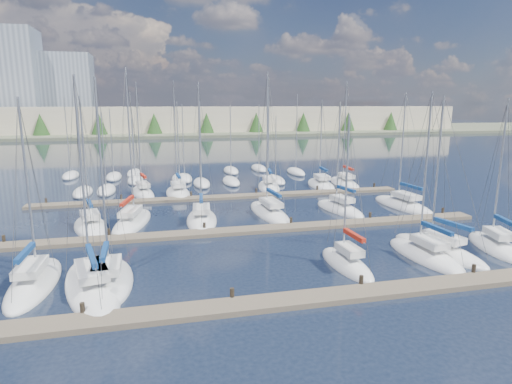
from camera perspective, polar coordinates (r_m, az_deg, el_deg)
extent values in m
plane|color=#1B2436|center=(80.58, -7.50, 3.68)|extent=(400.00, 400.00, 0.00)
cube|color=#6B5E4C|center=(25.31, 6.41, -14.04)|extent=(44.00, 1.80, 0.35)
cylinder|color=#2D261C|center=(25.15, -22.09, -14.67)|extent=(0.26, 0.26, 1.10)
cylinder|color=#2D261C|center=(25.10, -3.20, -13.83)|extent=(0.26, 0.26, 1.10)
cylinder|color=#2D261C|center=(27.48, 13.82, -11.82)|extent=(0.26, 0.26, 1.10)
cylinder|color=#2D261C|center=(31.76, 26.99, -9.53)|extent=(0.26, 0.26, 1.10)
cube|color=#6B5E4C|center=(37.90, -0.69, -5.11)|extent=(44.00, 1.80, 0.35)
cylinder|color=#2D261C|center=(39.80, -30.56, -5.73)|extent=(0.26, 0.26, 1.10)
cylinder|color=#2D261C|center=(38.13, -18.98, -5.43)|extent=(0.26, 0.26, 1.10)
cylinder|color=#2D261C|center=(38.09, -6.89, -4.87)|extent=(0.26, 0.26, 1.10)
cylinder|color=#2D261C|center=(39.70, 4.68, -4.14)|extent=(0.26, 0.26, 1.10)
cylinder|color=#2D261C|center=(42.78, 14.96, -3.34)|extent=(0.26, 0.26, 1.10)
cylinder|color=#2D261C|center=(47.02, 23.60, -2.59)|extent=(0.26, 0.26, 1.10)
cube|color=#6B5E4C|center=(51.23, -4.09, -0.68)|extent=(44.00, 1.80, 0.35)
cylinder|color=#2D261C|center=(52.89, -26.18, -1.31)|extent=(0.26, 0.26, 1.10)
cylinder|color=#2D261C|center=(51.64, -17.52, -0.93)|extent=(0.26, 0.26, 1.10)
cylinder|color=#2D261C|center=(51.62, -8.64, -0.52)|extent=(0.26, 0.26, 1.10)
cylinder|color=#2D261C|center=(52.82, 0.04, -0.11)|extent=(0.26, 0.26, 1.10)
cylinder|color=#2D261C|center=(55.16, 8.16, 0.28)|extent=(0.26, 0.26, 1.10)
cylinder|color=#2D261C|center=(58.52, 15.48, 0.63)|extent=(0.26, 0.26, 1.10)
ellipsoid|color=white|center=(28.98, -19.04, -11.42)|extent=(3.16, 8.08, 1.60)
cube|color=silver|center=(28.13, -19.28, -9.29)|extent=(1.71, 2.84, 0.50)
cylinder|color=#9EA0A5|center=(27.75, -19.87, 2.21)|extent=(0.14, 0.14, 11.54)
cylinder|color=#9EA0A5|center=(27.18, -19.54, -7.69)|extent=(0.17, 3.37, 0.10)
cube|color=navy|center=(27.14, -19.55, -7.45)|extent=(0.36, 3.10, 0.30)
ellipsoid|color=white|center=(61.11, 11.71, 1.03)|extent=(3.34, 9.33, 1.60)
cube|color=maroon|center=(61.11, 11.71, 1.03)|extent=(1.71, 4.49, 0.12)
cube|color=silver|center=(60.47, 11.92, 2.16)|extent=(1.70, 3.31, 0.50)
cylinder|color=#9EA0A5|center=(60.89, 11.77, 8.15)|extent=(0.14, 0.14, 12.98)
cylinder|color=#9EA0A5|center=(59.63, 12.21, 3.04)|extent=(0.38, 3.84, 0.10)
cube|color=maroon|center=(59.61, 12.21, 3.15)|extent=(0.56, 3.55, 0.30)
ellipsoid|color=white|center=(57.18, 1.71, 0.54)|extent=(3.91, 8.54, 1.60)
cube|color=black|center=(57.18, 1.71, 0.54)|extent=(1.98, 4.12, 0.12)
cube|color=silver|center=(56.54, 1.76, 1.76)|extent=(1.91, 3.07, 0.50)
cylinder|color=#9EA0A5|center=(56.89, 1.67, 7.70)|extent=(0.14, 0.14, 12.09)
cylinder|color=#9EA0A5|center=(55.72, 1.85, 2.70)|extent=(0.60, 3.44, 0.10)
cube|color=navy|center=(55.71, 1.85, 2.82)|extent=(0.76, 3.19, 0.30)
ellipsoid|color=white|center=(43.77, 1.79, -2.94)|extent=(3.37, 10.13, 1.60)
cube|color=silver|center=(43.01, 2.01, -1.42)|extent=(1.72, 3.58, 0.50)
cylinder|color=#9EA0A5|center=(43.25, 1.51, 7.08)|extent=(0.14, 0.14, 13.06)
cylinder|color=#9EA0A5|center=(42.04, 2.38, -0.27)|extent=(0.38, 4.19, 0.10)
cube|color=navy|center=(42.02, 2.38, -0.11)|extent=(0.56, 3.87, 0.30)
ellipsoid|color=white|center=(35.68, 23.07, -7.33)|extent=(4.16, 8.98, 1.60)
cube|color=black|center=(35.68, 23.07, -7.33)|extent=(2.09, 4.33, 0.12)
cube|color=silver|center=(35.03, 23.76, -5.50)|extent=(1.93, 3.24, 0.50)
cylinder|color=#9EA0A5|center=(34.70, 23.06, 2.95)|extent=(0.14, 0.14, 10.59)
cylinder|color=#9EA0A5|center=(34.32, 24.77, -4.11)|extent=(0.85, 3.58, 0.10)
cube|color=navy|center=(34.29, 24.79, -3.91)|extent=(0.98, 3.34, 0.30)
ellipsoid|color=white|center=(54.28, -10.36, -0.25)|extent=(3.33, 7.98, 1.60)
cube|color=silver|center=(53.65, -10.36, 1.03)|extent=(1.73, 2.83, 0.50)
cylinder|color=#9EA0A5|center=(53.89, -10.73, 7.64)|extent=(0.14, 0.14, 12.77)
cylinder|color=#9EA0A5|center=(52.86, -10.32, 2.03)|extent=(0.31, 3.28, 0.10)
cube|color=navy|center=(52.84, -10.33, 2.15)|extent=(0.49, 3.03, 0.30)
ellipsoid|color=white|center=(30.58, -27.40, -10.88)|extent=(2.72, 8.58, 1.60)
cube|color=silver|center=(29.75, -27.85, -8.87)|extent=(1.47, 3.01, 0.50)
cylinder|color=#9EA0A5|center=(29.56, -28.20, 0.94)|extent=(0.14, 0.14, 10.41)
cylinder|color=#9EA0A5|center=(28.80, -28.41, -7.37)|extent=(0.16, 3.59, 0.10)
cube|color=navy|center=(28.76, -28.43, -7.14)|extent=(0.35, 3.30, 0.30)
ellipsoid|color=white|center=(55.14, -14.87, -0.27)|extent=(3.97, 8.31, 1.60)
cube|color=black|center=(55.14, -14.87, -0.27)|extent=(2.00, 4.01, 0.12)
cube|color=silver|center=(54.51, -14.86, 0.99)|extent=(1.86, 3.00, 0.50)
cylinder|color=#9EA0A5|center=(54.78, -15.39, 7.38)|extent=(0.14, 0.14, 12.56)
cylinder|color=#9EA0A5|center=(53.71, -14.80, 1.98)|extent=(0.77, 3.30, 0.10)
cube|color=maroon|center=(53.69, -14.81, 2.10)|extent=(0.92, 3.08, 0.30)
ellipsoid|color=white|center=(41.56, -7.25, -3.83)|extent=(3.70, 8.49, 1.60)
cube|color=maroon|center=(41.56, -7.25, -3.83)|extent=(1.89, 4.09, 0.12)
cube|color=silver|center=(40.83, -7.29, -2.22)|extent=(1.87, 3.03, 0.50)
cylinder|color=#9EA0A5|center=(40.92, -7.51, 5.96)|extent=(0.14, 0.14, 11.97)
cylinder|color=#9EA0A5|center=(39.95, -7.33, -0.99)|extent=(0.45, 3.45, 0.10)
cube|color=navy|center=(39.93, -7.33, -0.82)|extent=(0.62, 3.20, 0.30)
ellipsoid|color=white|center=(41.83, -21.20, -4.44)|extent=(4.42, 7.77, 1.60)
cube|color=black|center=(41.83, -21.20, -4.44)|extent=(2.23, 3.76, 0.12)
cube|color=silver|center=(41.16, -21.28, -2.83)|extent=(2.09, 2.85, 0.50)
cylinder|color=#9EA0A5|center=(41.20, -21.93, 4.30)|extent=(0.14, 0.14, 10.62)
cylinder|color=#9EA0A5|center=(40.35, -21.30, -1.58)|extent=(0.81, 3.02, 0.10)
cube|color=navy|center=(40.32, -21.32, -1.41)|extent=(0.95, 2.82, 0.30)
ellipsoid|color=white|center=(30.81, 11.96, -9.60)|extent=(2.36, 6.67, 1.60)
cube|color=maroon|center=(30.81, 11.96, -9.60)|extent=(1.21, 3.21, 0.12)
cube|color=silver|center=(30.10, 12.36, -7.50)|extent=(1.24, 2.35, 0.50)
cylinder|color=#9EA0A5|center=(29.71, 11.95, 1.06)|extent=(0.14, 0.14, 9.31)
cylinder|color=#9EA0A5|center=(29.33, 12.93, -5.88)|extent=(0.23, 2.77, 0.10)
cube|color=maroon|center=(29.30, 12.94, -5.66)|extent=(0.42, 2.56, 0.30)
ellipsoid|color=white|center=(49.64, 18.96, -1.82)|extent=(3.79, 9.69, 1.60)
cube|color=silver|center=(49.00, 19.39, -0.46)|extent=(1.91, 3.45, 0.50)
cylinder|color=#9EA0A5|center=(49.19, 18.94, 5.92)|extent=(0.14, 0.14, 11.19)
cylinder|color=#9EA0A5|center=(48.22, 20.02, 0.58)|extent=(0.47, 3.97, 0.10)
cube|color=navy|center=(48.20, 20.03, 0.72)|extent=(0.64, 3.67, 0.30)
ellipsoid|color=white|center=(59.44, 8.64, 0.84)|extent=(3.94, 8.83, 1.60)
cube|color=silver|center=(58.80, 8.79, 2.01)|extent=(1.98, 3.16, 0.50)
cylinder|color=#9EA0A5|center=(59.25, 8.65, 6.97)|extent=(0.14, 0.14, 10.51)
cylinder|color=#9EA0A5|center=(57.99, 9.00, 2.92)|extent=(0.49, 3.58, 0.10)
cube|color=navy|center=(57.97, 9.00, 3.04)|extent=(0.66, 3.32, 0.30)
ellipsoid|color=white|center=(38.52, 29.26, -6.53)|extent=(4.25, 7.62, 1.60)
cube|color=silver|center=(37.86, 29.70, -4.82)|extent=(1.98, 2.79, 0.50)
cylinder|color=#9EA0A5|center=(37.71, 29.80, 2.84)|extent=(0.14, 0.14, 10.43)
cylinder|color=#9EA0A5|center=(37.11, 30.28, -3.51)|extent=(0.86, 2.96, 0.10)
cube|color=navy|center=(37.09, 30.30, -3.33)|extent=(0.99, 2.78, 0.30)
ellipsoid|color=white|center=(34.15, 21.55, -8.05)|extent=(3.01, 8.07, 1.60)
cube|color=silver|center=(33.46, 22.13, -6.15)|extent=(1.56, 2.85, 0.50)
cylinder|color=#9EA0A5|center=(33.12, 21.71, 2.92)|extent=(0.14, 0.14, 10.86)
cylinder|color=#9EA0A5|center=(32.70, 22.96, -4.70)|extent=(0.30, 3.33, 0.10)
cube|color=navy|center=(32.67, 22.98, -4.50)|extent=(0.48, 3.08, 0.30)
ellipsoid|color=white|center=(28.71, -20.99, -11.78)|extent=(5.31, 10.41, 1.60)
cube|color=black|center=(28.71, -20.99, -11.78)|extent=(2.67, 5.03, 0.12)
cube|color=silver|center=(27.77, -21.08, -9.70)|extent=(2.46, 3.79, 0.50)
cylinder|color=#9EA0A5|center=(27.61, -22.20, 2.12)|extent=(0.14, 0.14, 11.66)
cylinder|color=#9EA0A5|center=(26.67, -21.07, -8.18)|extent=(1.06, 4.10, 0.10)
cube|color=navy|center=(26.63, -21.09, -7.94)|extent=(1.18, 3.82, 0.30)
ellipsoid|color=white|center=(46.21, 11.07, -2.37)|extent=(3.89, 8.18, 1.60)
cube|color=black|center=(46.21, 11.07, -2.37)|extent=(1.97, 3.95, 0.12)
cube|color=silver|center=(45.60, 11.41, -0.89)|extent=(1.87, 2.95, 0.50)
cylinder|color=#9EA0A5|center=(45.65, 10.93, 5.31)|extent=(0.14, 0.14, 10.19)
cylinder|color=#9EA0A5|center=(44.88, 11.92, 0.26)|extent=(0.67, 3.27, 0.10)
cube|color=navy|center=(44.86, 11.92, 0.41)|extent=(0.82, 3.04, 0.30)
ellipsoid|color=white|center=(41.99, -16.14, -4.05)|extent=(4.61, 9.68, 1.60)
cube|color=silver|center=(41.23, -16.42, -2.48)|extent=(2.13, 3.50, 0.50)
cylinder|color=#9EA0A5|center=(41.36, -16.47, 6.51)|extent=(0.14, 0.14, 13.22)
cylinder|color=#9EA0A5|center=(40.29, -16.79, -1.29)|extent=(0.95, 3.85, 0.10)
cube|color=maroon|center=(40.27, -16.80, -1.12)|extent=(1.08, 3.58, 0.30)
cylinder|color=#9EA0A5|center=(70.66, -23.88, 6.97)|extent=(0.12, 0.12, 11.20)
ellipsoid|color=white|center=(71.34, -23.47, 1.97)|extent=(2.20, 6.40, 1.40)
cylinder|color=#9EA0A5|center=(63.20, -9.69, 6.87)|extent=(0.12, 0.12, 10.14)
ellipsoid|color=white|center=(63.92, -9.51, 1.76)|extent=(2.20, 6.40, 1.40)
cylinder|color=#9EA0A5|center=(62.94, -10.36, 6.99)|extent=(0.12, 0.12, 10.49)
ellipsoid|color=white|center=(63.68, -10.16, 1.70)|extent=(2.20, 6.40, 1.40)
cylinder|color=#9EA0A5|center=(72.16, 0.39, 7.59)|extent=(0.12, 0.12, 10.06)
ellipsoid|color=white|center=(72.79, 0.39, 3.12)|extent=(2.20, 6.40, 1.40)
cylinder|color=#9EA0A5|center=(67.29, -18.72, 6.39)|extent=(0.12, 0.12, 9.39)
ellipsoid|color=white|center=(67.94, -18.42, 1.90)|extent=(2.20, 6.40, 1.40)
cylinder|color=#9EA0A5|center=(56.60, -22.52, 5.46)|extent=(0.12, 0.12, 9.85)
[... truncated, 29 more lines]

